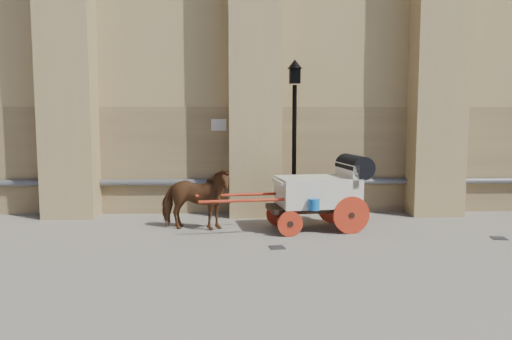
{
  "coord_description": "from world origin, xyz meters",
  "views": [
    {
      "loc": [
        -1.47,
        -9.99,
        2.7
      ],
      "look_at": [
        -1.04,
        1.85,
        1.45
      ],
      "focal_mm": 35.0,
      "sensor_mm": 36.0,
      "label": 1
    }
  ],
  "objects": [
    {
      "name": "street_lamp",
      "position": [
        0.03,
        3.21,
        2.25
      ],
      "size": [
        0.39,
        0.39,
        4.21
      ],
      "color": "black",
      "rests_on": "ground"
    },
    {
      "name": "carriage",
      "position": [
        0.58,
        1.86,
        0.97
      ],
      "size": [
        4.22,
        1.7,
        1.8
      ],
      "rotation": [
        0.0,
        0.0,
        0.15
      ],
      "color": "black",
      "rests_on": "ground"
    },
    {
      "name": "horse",
      "position": [
        -2.5,
        1.88,
        0.75
      ],
      "size": [
        1.89,
        1.1,
        1.51
      ],
      "primitive_type": "imported",
      "rotation": [
        0.0,
        0.0,
        1.4
      ],
      "color": "brown",
      "rests_on": "ground"
    },
    {
      "name": "ground",
      "position": [
        0.0,
        0.0,
        0.0
      ],
      "size": [
        90.0,
        90.0,
        0.0
      ],
      "primitive_type": "plane",
      "color": "slate",
      "rests_on": "ground"
    },
    {
      "name": "drain_grate_far",
      "position": [
        4.38,
        0.76,
        0.01
      ],
      "size": [
        0.38,
        0.38,
        0.01
      ],
      "primitive_type": "cube",
      "rotation": [
        0.0,
        0.0,
        -0.2
      ],
      "color": "black",
      "rests_on": "ground"
    },
    {
      "name": "drain_grate_near",
      "position": [
        -0.67,
        0.14,
        0.01
      ],
      "size": [
        0.36,
        0.36,
        0.01
      ],
      "primitive_type": "cube",
      "rotation": [
        0.0,
        0.0,
        0.15
      ],
      "color": "black",
      "rests_on": "ground"
    }
  ]
}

